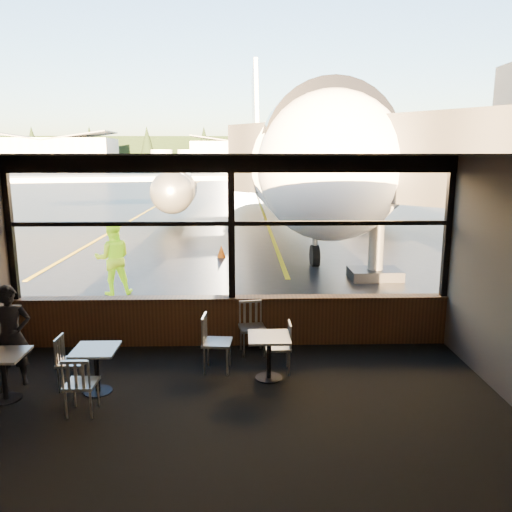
{
  "coord_description": "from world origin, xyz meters",
  "views": [
    {
      "loc": [
        0.2,
        -8.91,
        3.48
      ],
      "look_at": [
        0.47,
        1.0,
        1.5
      ],
      "focal_mm": 35.0,
      "sensor_mm": 36.0,
      "label": 1
    }
  ],
  "objects_px": {
    "chair_near_e": "(278,347)",
    "chair_mid_s": "(81,384)",
    "cafe_table_mid": "(97,371)",
    "ground_crew": "(113,258)",
    "passenger": "(11,336)",
    "cafe_table_near": "(269,358)",
    "chair_mid_w": "(73,363)",
    "chair_near_n": "(252,328)",
    "jet_bridge": "(360,198)",
    "cafe_table_left": "(4,377)",
    "cone_nose": "(221,251)",
    "airliner": "(275,112)",
    "chair_near_w": "(217,343)"
  },
  "relations": [
    {
      "from": "chair_near_n",
      "to": "passenger",
      "type": "height_order",
      "value": "passenger"
    },
    {
      "from": "chair_near_e",
      "to": "chair_mid_s",
      "type": "relative_size",
      "value": 1.0
    },
    {
      "from": "jet_bridge",
      "to": "ground_crew",
      "type": "bearing_deg",
      "value": -164.32
    },
    {
      "from": "cafe_table_near",
      "to": "passenger",
      "type": "height_order",
      "value": "passenger"
    },
    {
      "from": "cafe_table_near",
      "to": "chair_near_e",
      "type": "bearing_deg",
      "value": 57.55
    },
    {
      "from": "jet_bridge",
      "to": "chair_mid_s",
      "type": "relative_size",
      "value": 12.34
    },
    {
      "from": "jet_bridge",
      "to": "cafe_table_near",
      "type": "relative_size",
      "value": 14.69
    },
    {
      "from": "jet_bridge",
      "to": "passenger",
      "type": "bearing_deg",
      "value": -134.3
    },
    {
      "from": "chair_near_n",
      "to": "jet_bridge",
      "type": "bearing_deg",
      "value": -127.19
    },
    {
      "from": "cafe_table_near",
      "to": "chair_mid_w",
      "type": "relative_size",
      "value": 0.85
    },
    {
      "from": "jet_bridge",
      "to": "cafe_table_left",
      "type": "distance_m",
      "value": 10.42
    },
    {
      "from": "cafe_table_left",
      "to": "chair_near_w",
      "type": "xyz_separation_m",
      "value": [
        3.03,
        0.93,
        0.12
      ]
    },
    {
      "from": "airliner",
      "to": "cafe_table_left",
      "type": "relative_size",
      "value": 53.98
    },
    {
      "from": "cafe_table_left",
      "to": "cone_nose",
      "type": "xyz_separation_m",
      "value": [
        2.7,
        10.4,
        -0.14
      ]
    },
    {
      "from": "cafe_table_left",
      "to": "ground_crew",
      "type": "bearing_deg",
      "value": 88.53
    },
    {
      "from": "airliner",
      "to": "cafe_table_mid",
      "type": "relative_size",
      "value": 55.26
    },
    {
      "from": "chair_near_e",
      "to": "chair_mid_s",
      "type": "xyz_separation_m",
      "value": [
        -2.79,
        -1.27,
        -0.0
      ]
    },
    {
      "from": "chair_mid_w",
      "to": "cafe_table_near",
      "type": "bearing_deg",
      "value": 95.64
    },
    {
      "from": "ground_crew",
      "to": "cafe_table_near",
      "type": "bearing_deg",
      "value": 110.57
    },
    {
      "from": "chair_mid_w",
      "to": "chair_mid_s",
      "type": "bearing_deg",
      "value": 26.85
    },
    {
      "from": "cafe_table_left",
      "to": "passenger",
      "type": "distance_m",
      "value": 0.67
    },
    {
      "from": "passenger",
      "to": "cone_nose",
      "type": "xyz_separation_m",
      "value": [
        2.78,
        9.9,
        -0.58
      ]
    },
    {
      "from": "chair_near_w",
      "to": "ground_crew",
      "type": "relative_size",
      "value": 0.52
    },
    {
      "from": "cafe_table_left",
      "to": "cone_nose",
      "type": "bearing_deg",
      "value": 75.44
    },
    {
      "from": "cafe_table_near",
      "to": "chair_near_n",
      "type": "distance_m",
      "value": 1.09
    },
    {
      "from": "airliner",
      "to": "cone_nose",
      "type": "relative_size",
      "value": 90.04
    },
    {
      "from": "ground_crew",
      "to": "airliner",
      "type": "bearing_deg",
      "value": -122.98
    },
    {
      "from": "cafe_table_left",
      "to": "cone_nose",
      "type": "relative_size",
      "value": 1.67
    },
    {
      "from": "cafe_table_left",
      "to": "chair_mid_s",
      "type": "bearing_deg",
      "value": -18.25
    },
    {
      "from": "chair_near_e",
      "to": "chair_near_w",
      "type": "distance_m",
      "value": 1.0
    },
    {
      "from": "cafe_table_mid",
      "to": "ground_crew",
      "type": "xyz_separation_m",
      "value": [
        -1.12,
        5.52,
        0.58
      ]
    },
    {
      "from": "cafe_table_left",
      "to": "cone_nose",
      "type": "distance_m",
      "value": 10.74
    },
    {
      "from": "cafe_table_left",
      "to": "chair_near_e",
      "type": "height_order",
      "value": "chair_near_e"
    },
    {
      "from": "cafe_table_mid",
      "to": "chair_mid_s",
      "type": "bearing_deg",
      "value": -92.69
    },
    {
      "from": "passenger",
      "to": "ground_crew",
      "type": "distance_m",
      "value": 5.23
    },
    {
      "from": "airliner",
      "to": "chair_mid_s",
      "type": "height_order",
      "value": "airliner"
    },
    {
      "from": "jet_bridge",
      "to": "chair_near_n",
      "type": "bearing_deg",
      "value": -118.52
    },
    {
      "from": "chair_near_n",
      "to": "chair_near_e",
      "type": "bearing_deg",
      "value": 108.42
    },
    {
      "from": "chair_mid_s",
      "to": "ground_crew",
      "type": "height_order",
      "value": "ground_crew"
    },
    {
      "from": "chair_mid_w",
      "to": "jet_bridge",
      "type": "bearing_deg",
      "value": 141.26
    },
    {
      "from": "cafe_table_mid",
      "to": "chair_near_e",
      "type": "height_order",
      "value": "chair_near_e"
    },
    {
      "from": "chair_near_n",
      "to": "chair_mid_w",
      "type": "distance_m",
      "value": 3.05
    },
    {
      "from": "cafe_table_near",
      "to": "passenger",
      "type": "xyz_separation_m",
      "value": [
        -3.94,
        -0.1,
        0.43
      ]
    },
    {
      "from": "cafe_table_mid",
      "to": "cone_nose",
      "type": "xyz_separation_m",
      "value": [
        1.43,
        10.19,
        -0.13
      ]
    },
    {
      "from": "cafe_table_near",
      "to": "cafe_table_mid",
      "type": "xyz_separation_m",
      "value": [
        -2.59,
        -0.4,
        -0.01
      ]
    },
    {
      "from": "jet_bridge",
      "to": "cafe_table_near",
      "type": "xyz_separation_m",
      "value": [
        -2.99,
        -7.01,
        -1.94
      ]
    },
    {
      "from": "chair_near_w",
      "to": "chair_near_n",
      "type": "xyz_separation_m",
      "value": [
        0.59,
        0.72,
        -0.01
      ]
    },
    {
      "from": "cafe_table_left",
      "to": "chair_mid_w",
      "type": "relative_size",
      "value": 0.85
    },
    {
      "from": "passenger",
      "to": "cafe_table_left",
      "type": "bearing_deg",
      "value": -105.35
    },
    {
      "from": "cafe_table_mid",
      "to": "chair_mid_s",
      "type": "height_order",
      "value": "chair_mid_s"
    }
  ]
}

